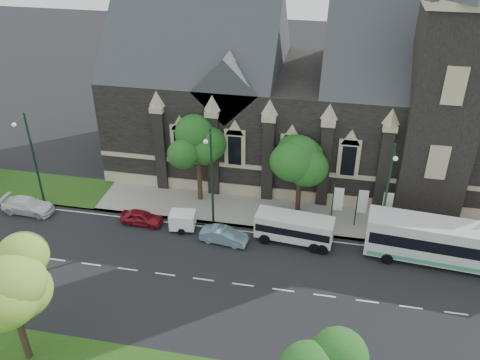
% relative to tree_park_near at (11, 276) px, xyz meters
% --- Properties ---
extents(ground, '(160.00, 160.00, 0.00)m').
position_rel_tree_park_near_xyz_m(ground, '(11.77, 8.77, -6.42)').
color(ground, black).
rests_on(ground, ground).
extents(sidewalk, '(80.00, 5.00, 0.15)m').
position_rel_tree_park_near_xyz_m(sidewalk, '(11.77, 18.27, -6.34)').
color(sidewalk, gray).
rests_on(sidewalk, ground).
extents(museum, '(40.00, 17.70, 29.90)m').
position_rel_tree_park_near_xyz_m(museum, '(16.89, 27.55, 1.75)').
color(museum, black).
rests_on(museum, ground).
extents(tree_park_near, '(4.42, 4.42, 8.56)m').
position_rel_tree_park_near_xyz_m(tree_park_near, '(0.00, 0.00, 0.00)').
color(tree_park_near, black).
rests_on(tree_park_near, ground).
extents(tree_park_east, '(3.40, 3.40, 6.28)m').
position_rel_tree_park_near_xyz_m(tree_park_east, '(17.95, -0.55, -1.80)').
color(tree_park_east, black).
rests_on(tree_park_east, ground).
extents(tree_walk_right, '(4.08, 4.08, 7.80)m').
position_rel_tree_park_near_xyz_m(tree_walk_right, '(14.98, 19.48, -0.60)').
color(tree_walk_right, black).
rests_on(tree_walk_right, ground).
extents(tree_walk_left, '(3.91, 3.91, 7.64)m').
position_rel_tree_park_near_xyz_m(tree_walk_left, '(5.97, 19.47, -0.68)').
color(tree_walk_left, black).
rests_on(tree_walk_left, ground).
extents(street_lamp_near, '(0.36, 1.88, 9.00)m').
position_rel_tree_park_near_xyz_m(street_lamp_near, '(21.77, 15.86, -1.30)').
color(street_lamp_near, black).
rests_on(street_lamp_near, ground).
extents(street_lamp_mid, '(0.36, 1.88, 9.00)m').
position_rel_tree_park_near_xyz_m(street_lamp_mid, '(7.77, 15.86, -1.30)').
color(street_lamp_mid, black).
rests_on(street_lamp_mid, ground).
extents(street_lamp_far, '(0.36, 1.88, 9.00)m').
position_rel_tree_park_near_xyz_m(street_lamp_far, '(-8.23, 15.86, -1.30)').
color(street_lamp_far, black).
rests_on(street_lamp_far, ground).
extents(banner_flag_left, '(0.90, 0.10, 4.00)m').
position_rel_tree_park_near_xyz_m(banner_flag_left, '(18.06, 17.77, -4.03)').
color(banner_flag_left, black).
rests_on(banner_flag_left, ground).
extents(banner_flag_center, '(0.90, 0.10, 4.00)m').
position_rel_tree_park_near_xyz_m(banner_flag_center, '(20.06, 17.77, -4.03)').
color(banner_flag_center, black).
rests_on(banner_flag_center, ground).
extents(banner_flag_right, '(0.90, 0.10, 4.00)m').
position_rel_tree_park_near_xyz_m(banner_flag_right, '(22.06, 17.77, -4.03)').
color(banner_flag_right, black).
rests_on(banner_flag_right, ground).
extents(tour_coach, '(12.40, 3.69, 3.57)m').
position_rel_tree_park_near_xyz_m(tour_coach, '(26.67, 14.19, -4.47)').
color(tour_coach, silver).
rests_on(tour_coach, ground).
extents(shuttle_bus, '(6.45, 2.80, 2.42)m').
position_rel_tree_park_near_xyz_m(shuttle_bus, '(14.92, 14.71, -5.00)').
color(shuttle_bus, silver).
rests_on(shuttle_bus, ground).
extents(box_trailer, '(3.11, 1.83, 1.62)m').
position_rel_tree_park_near_xyz_m(box_trailer, '(5.48, 14.61, -5.50)').
color(box_trailer, white).
rests_on(box_trailer, ground).
extents(sedan, '(4.04, 1.79, 1.29)m').
position_rel_tree_park_near_xyz_m(sedan, '(9.29, 13.52, -5.77)').
color(sedan, '#7CA0B4').
rests_on(sedan, ground).
extents(car_far_red, '(3.74, 1.62, 1.26)m').
position_rel_tree_park_near_xyz_m(car_far_red, '(1.77, 14.69, -5.79)').
color(car_far_red, maroon).
rests_on(car_far_red, ground).
extents(car_far_white, '(4.79, 2.07, 1.37)m').
position_rel_tree_park_near_xyz_m(car_far_white, '(-8.82, 14.45, -5.73)').
color(car_far_white, silver).
rests_on(car_far_white, ground).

